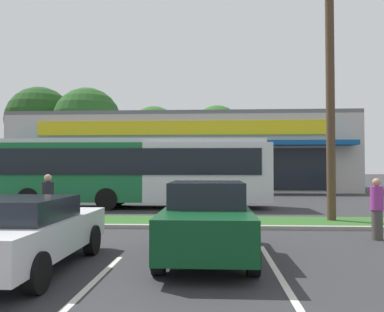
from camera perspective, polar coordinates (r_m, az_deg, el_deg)
grass_median at (r=13.69m, az=4.99°, el=-9.47°), size 56.00×2.20×0.12m
curb_lip at (r=12.48m, az=5.17°, el=-10.23°), size 56.00×0.24×0.12m
parking_stripe_1 at (r=6.57m, az=-15.56°, el=-18.50°), size 0.12×4.80×0.01m
parking_stripe_2 at (r=7.62m, az=12.24°, el=-16.15°), size 0.12×4.80×0.01m
storefront_building at (r=36.16m, az=-0.93°, el=0.26°), size 27.42×14.32×6.31m
tree_far_left at (r=51.33m, az=-21.15°, el=4.82°), size 8.07×8.07×11.69m
tree_left at (r=46.14m, az=-14.92°, el=4.85°), size 7.56×7.56×10.93m
tree_mid_left at (r=44.63m, az=-5.55°, el=3.52°), size 5.71×5.71×8.85m
tree_mid at (r=46.87m, az=3.64°, el=3.84°), size 5.73×5.73×9.32m
utility_pole at (r=14.81m, az=18.87°, el=13.83°), size 3.16×2.36×11.00m
city_bus at (r=19.04m, az=-8.51°, el=-2.12°), size 13.02×2.87×3.25m
car_0 at (r=24.98m, az=-3.22°, el=-4.30°), size 4.28×1.95×1.50m
car_1 at (r=8.08m, az=-23.30°, el=-10.04°), size 1.96×4.37×1.36m
car_3 at (r=28.29m, az=-23.57°, el=-3.82°), size 4.40×2.00×1.53m
car_5 at (r=8.47m, az=2.17°, el=-9.15°), size 1.89×4.28×1.60m
pedestrian_mid at (r=12.52m, az=-20.16°, el=-6.41°), size 0.35×0.35×1.71m
pedestrian_far at (r=11.61m, az=25.19°, el=-6.93°), size 0.33×0.33×1.63m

